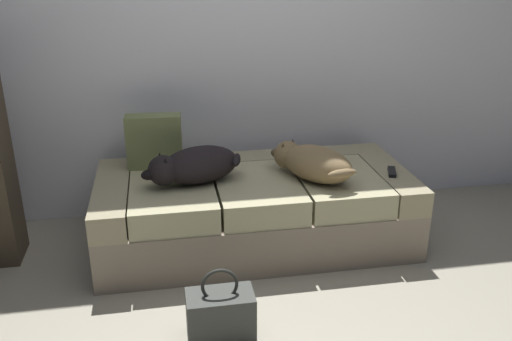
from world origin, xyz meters
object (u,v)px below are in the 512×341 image
object	(u,v)px
dog_tan	(312,162)
throw_pillow	(154,141)
tv_remote	(392,172)
handbag	(221,315)
couch	(255,209)
dog_dark	(194,166)

from	to	relation	value
dog_tan	throw_pillow	xyz separation A→B (m)	(-0.92, 0.37, 0.06)
tv_remote	handbag	size ratio (longest dim) A/B	0.40
couch	throw_pillow	bearing A→B (deg)	157.28
dog_dark	tv_remote	world-z (taller)	dog_dark
dog_dark	dog_tan	xyz separation A→B (m)	(0.70, -0.06, -0.00)
tv_remote	couch	bearing A→B (deg)	-169.00
couch	dog_tan	distance (m)	0.48
couch	throw_pillow	world-z (taller)	throw_pillow
dog_dark	dog_tan	bearing A→B (deg)	-5.21
dog_dark	throw_pillow	distance (m)	0.38
throw_pillow	dog_dark	bearing A→B (deg)	-54.01
dog_tan	handbag	size ratio (longest dim) A/B	1.46
handbag	dog_dark	bearing A→B (deg)	93.10
dog_dark	handbag	size ratio (longest dim) A/B	1.63
couch	tv_remote	distance (m)	0.88
dog_tan	dog_dark	bearing A→B (deg)	174.79
couch	throw_pillow	size ratio (longest dim) A/B	5.64
dog_tan	couch	bearing A→B (deg)	159.74
dog_tan	handbag	distance (m)	1.11
couch	dog_tan	size ratio (longest dim) A/B	3.47
couch	dog_dark	size ratio (longest dim) A/B	3.12
couch	dog_dark	world-z (taller)	dog_dark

